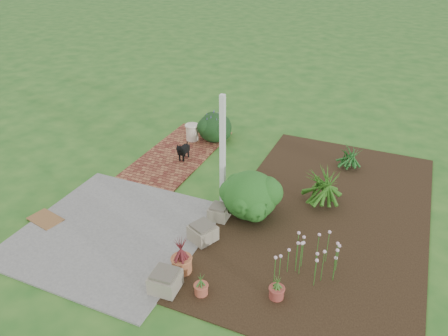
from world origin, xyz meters
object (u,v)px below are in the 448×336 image
at_px(stone_trough_near, 165,281).
at_px(evergreen_shrub, 250,194).
at_px(cream_ceramic_urn, 192,132).
at_px(black_dog, 183,150).

bearing_deg(stone_trough_near, evergreen_shrub, 78.65).
bearing_deg(evergreen_shrub, stone_trough_near, -101.35).
distance_m(stone_trough_near, cream_ceramic_urn, 5.70).
distance_m(cream_ceramic_urn, evergreen_shrub, 3.83).
relative_size(stone_trough_near, black_dog, 0.85).
height_order(black_dog, evergreen_shrub, evergreen_shrub).
distance_m(stone_trough_near, evergreen_shrub, 2.66).
bearing_deg(cream_ceramic_urn, stone_trough_near, -67.22).
bearing_deg(black_dog, cream_ceramic_urn, 107.38).
distance_m(black_dog, cream_ceramic_urn, 1.18).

